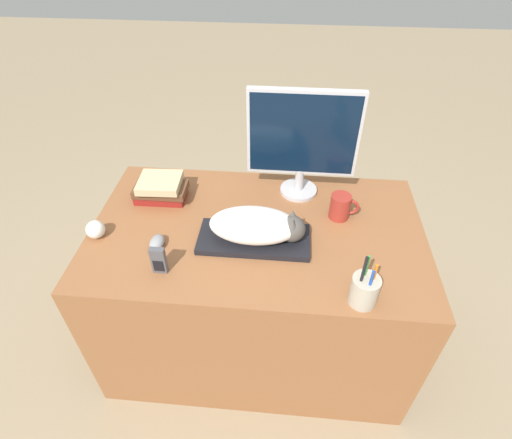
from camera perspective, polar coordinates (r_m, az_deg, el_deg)
The scene contains 11 objects.
ground_plane at distance 1.92m, azimuth -1.00°, elevation -25.73°, with size 12.00×12.00×0.00m, color #998466.
desk at distance 1.81m, azimuth 0.14°, elevation -9.92°, with size 1.29×0.76×0.73m.
keyboard at distance 1.48m, azimuth -0.31°, elevation -2.84°, with size 0.41×0.18×0.02m.
cat at distance 1.43m, azimuth 0.44°, elevation -0.87°, with size 0.35×0.17×0.12m.
monitor at distance 1.60m, azimuth 6.71°, elevation 11.47°, with size 0.44×0.16×0.46m.
computer_mouse at distance 1.50m, azimuth -13.98°, elevation -3.26°, with size 0.05×0.09×0.04m.
coffee_mug at distance 1.60m, azimuth 12.02°, elevation 1.81°, with size 0.12×0.08×0.10m.
pen_cup at distance 1.31m, azimuth 15.22°, elevation -9.68°, with size 0.09×0.09×0.21m.
baseball at distance 1.61m, azimuth -21.95°, elevation -1.32°, with size 0.07×0.07×0.07m.
phone at distance 1.39m, azimuth -13.73°, elevation -5.72°, with size 0.05×0.02×0.11m.
book_stack at distance 1.71m, azimuth -13.48°, elevation 4.26°, with size 0.22×0.16×0.10m.
Camera 1 is at (0.10, -0.76, 1.77)m, focal length 28.00 mm.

